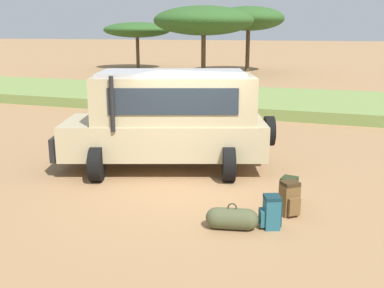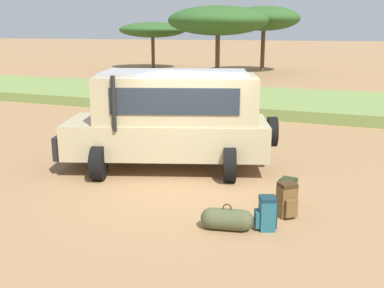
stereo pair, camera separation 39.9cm
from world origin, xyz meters
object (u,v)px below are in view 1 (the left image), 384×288
(acacia_tree_left_mid, at_px, (204,21))
(safari_vehicle, at_px, (169,118))
(backpack_cluster_center, at_px, (290,199))
(acacia_tree_far_left, at_px, (137,30))
(backpack_beside_front_wheel, at_px, (289,191))
(acacia_tree_centre_back, at_px, (249,19))
(backpack_near_rear_wheel, at_px, (271,212))
(duffel_bag_low_black_case, at_px, (232,219))

(acacia_tree_left_mid, bearing_deg, safari_vehicle, -73.95)
(acacia_tree_left_mid, bearing_deg, backpack_cluster_center, -68.42)
(acacia_tree_far_left, bearing_deg, safari_vehicle, -62.43)
(backpack_beside_front_wheel, distance_m, acacia_tree_left_mid, 26.37)
(safari_vehicle, bearing_deg, backpack_cluster_center, -31.45)
(acacia_tree_far_left, distance_m, acacia_tree_centre_back, 10.36)
(safari_vehicle, height_order, acacia_tree_left_mid, acacia_tree_left_mid)
(safari_vehicle, xyz_separation_m, backpack_cluster_center, (3.25, -1.99, -0.97))
(backpack_cluster_center, xyz_separation_m, acacia_tree_centre_back, (-7.67, 30.41, 4.06))
(backpack_beside_front_wheel, bearing_deg, acacia_tree_centre_back, 104.26)
(acacia_tree_left_mid, bearing_deg, backpack_near_rear_wheel, -69.40)
(safari_vehicle, relative_size, backpack_beside_front_wheel, 10.21)
(safari_vehicle, distance_m, duffel_bag_low_black_case, 3.95)
(backpack_beside_front_wheel, relative_size, duffel_bag_low_black_case, 0.58)
(backpack_beside_front_wheel, height_order, duffel_bag_low_black_case, backpack_beside_front_wheel)
(duffel_bag_low_black_case, bearing_deg, backpack_beside_front_wheel, 64.20)
(duffel_bag_low_black_case, relative_size, acacia_tree_left_mid, 0.12)
(acacia_tree_left_mid, xyz_separation_m, acacia_tree_centre_back, (2.15, 5.58, 0.26))
(acacia_tree_left_mid, bearing_deg, acacia_tree_far_left, 146.59)
(backpack_beside_front_wheel, bearing_deg, backpack_near_rear_wheel, -95.66)
(backpack_beside_front_wheel, xyz_separation_m, backpack_near_rear_wheel, (-0.13, -1.31, 0.03))
(backpack_beside_front_wheel, height_order, backpack_cluster_center, backpack_cluster_center)
(backpack_near_rear_wheel, bearing_deg, acacia_tree_left_mid, 110.60)
(backpack_cluster_center, height_order, duffel_bag_low_black_case, backpack_cluster_center)
(backpack_cluster_center, distance_m, acacia_tree_far_left, 35.30)
(backpack_cluster_center, xyz_separation_m, duffel_bag_low_black_case, (-0.86, -0.96, -0.13))
(backpack_near_rear_wheel, bearing_deg, safari_vehicle, 138.41)
(backpack_near_rear_wheel, height_order, duffel_bag_low_black_case, backpack_near_rear_wheel)
(duffel_bag_low_black_case, xyz_separation_m, acacia_tree_far_left, (-17.12, 31.17, 3.28))
(safari_vehicle, relative_size, acacia_tree_centre_back, 0.84)
(backpack_beside_front_wheel, relative_size, backpack_cluster_center, 0.81)
(safari_vehicle, relative_size, backpack_near_rear_wheel, 9.08)
(backpack_near_rear_wheel, height_order, acacia_tree_centre_back, acacia_tree_centre_back)
(duffel_bag_low_black_case, height_order, acacia_tree_centre_back, acacia_tree_centre_back)
(backpack_near_rear_wheel, height_order, acacia_tree_far_left, acacia_tree_far_left)
(acacia_tree_far_left, xyz_separation_m, acacia_tree_centre_back, (10.32, 0.20, 0.92))
(backpack_beside_front_wheel, bearing_deg, acacia_tree_far_left, 121.15)
(acacia_tree_centre_back, bearing_deg, acacia_tree_far_left, -178.90)
(acacia_tree_far_left, distance_m, acacia_tree_left_mid, 9.80)
(backpack_beside_front_wheel, distance_m, acacia_tree_centre_back, 31.01)
(safari_vehicle, distance_m, acacia_tree_centre_back, 28.93)
(backpack_beside_front_wheel, height_order, backpack_near_rear_wheel, backpack_near_rear_wheel)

